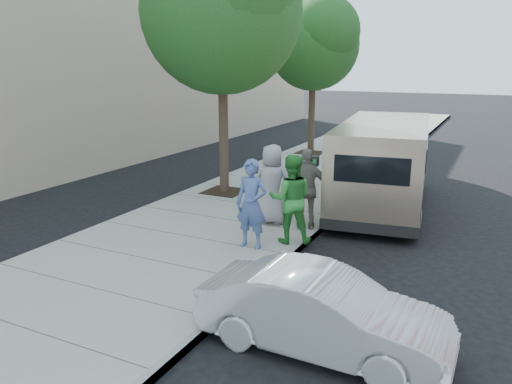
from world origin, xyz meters
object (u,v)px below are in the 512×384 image
Objects in this scene: tree_near at (223,5)px; person_striped_polo at (307,189)px; person_gray_shirt at (272,184)px; tree_far at (315,40)px; person_officer at (251,204)px; person_green_shirt at (291,199)px; van at (383,163)px; parking_meter at (312,173)px; sedan at (323,313)px.

tree_near is 3.90× the size of person_striped_polo.
tree_far is at bearing -82.07° from person_gray_shirt.
tree_near is 6.53m from person_officer.
tree_far is 3.36× the size of person_striped_polo.
person_striped_polo is (0.92, -0.03, -0.01)m from person_gray_shirt.
person_gray_shirt is (-0.93, 1.04, -0.00)m from person_green_shirt.
van is (4.54, -6.67, -3.60)m from tree_far.
tree_near is 5.52m from person_gray_shirt.
person_green_shirt is 1.01m from person_striped_polo.
parking_meter is 0.81× the size of person_green_shirt.
person_gray_shirt is at bearing -119.16° from parking_meter.
person_green_shirt is (3.45, -10.78, -3.75)m from tree_far.
van reaches higher than person_gray_shirt.
sedan is at bearing -51.23° from tree_near.
parking_meter is 2.53m from van.
person_gray_shirt is (2.53, -2.14, -4.42)m from tree_near.
person_green_shirt is (3.45, -3.18, -4.42)m from tree_near.
person_striped_polo is (-1.98, 4.58, 0.53)m from sedan.
van is 3.29m from person_striped_polo.
person_gray_shirt is 0.92m from person_striped_polo.
tree_far is at bearing -90.26° from person_striped_polo.
van is (1.31, 2.17, -0.02)m from parking_meter.
person_gray_shirt is at bearing -75.45° from tree_far.
person_officer is (2.83, -11.45, -3.78)m from tree_far.
van reaches higher than sedan.
person_gray_shirt is at bearing -130.50° from van.
person_officer is at bearing -76.10° from tree_far.
tree_near is 3.84× the size of person_gray_shirt.
person_green_shirt is (0.23, -1.94, -0.17)m from parking_meter.
person_striped_polo is at bearing -116.69° from van.
tree_far is 11.93m from person_green_shirt.
person_green_shirt is at bearing -72.24° from tree_far.
van is 3.45× the size of person_green_shirt.
person_officer reaches higher than sedan.
van reaches higher than person_green_shirt.
person_striped_polo reaches higher than person_officer.
person_officer is 1.74m from person_gray_shirt.
tree_far is at bearing 102.48° from person_officer.
tree_far reaches higher than sedan.
person_striped_polo is at bearing -68.10° from parking_meter.
person_striped_polo reaches higher than sedan.
person_striped_polo is at bearing -113.39° from person_green_shirt.
van is at bearing -129.81° from person_gray_shirt.
person_striped_polo is at bearing 23.93° from sedan.
tree_near is at bearing -51.89° from person_striped_polo.
tree_far is 10.74m from person_gray_shirt.
sedan is (5.42, -6.75, -4.96)m from tree_near.
tree_far is 3.31× the size of person_green_shirt.
person_officer is at bearing 42.38° from sedan.
tree_far is at bearing -95.94° from person_green_shirt.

